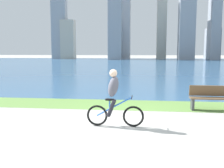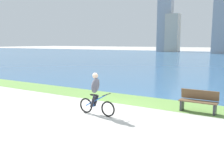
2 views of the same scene
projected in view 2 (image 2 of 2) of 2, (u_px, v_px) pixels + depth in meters
The scene contains 4 objects.
ground_plane at pixel (102, 113), 10.30m from camera, with size 300.00×300.00×0.00m, color #B2AFA8.
grass_strip_bayside at pixel (134, 100), 12.63m from camera, with size 120.00×2.07×0.01m, color #6B9947.
cyclist_lead at pixel (96, 94), 9.97m from camera, with size 1.65×0.52×1.65m.
bench_near_path at pixel (199, 101), 10.38m from camera, with size 1.50×0.47×0.90m.
Camera 2 is at (5.67, -8.23, 2.79)m, focal length 41.29 mm.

